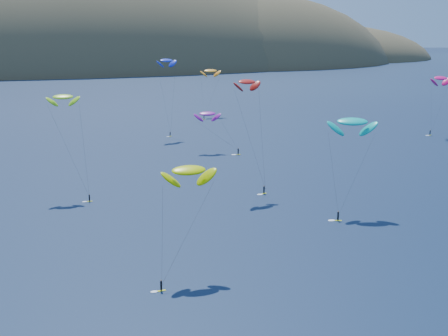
% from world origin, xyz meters
% --- Properties ---
extents(island, '(730.00, 300.00, 210.00)m').
position_xyz_m(island, '(39.40, 562.36, -10.74)').
color(island, '#3D3526').
rests_on(island, ground).
extents(kitesurfer_2, '(11.40, 9.88, 18.45)m').
position_xyz_m(kitesurfer_2, '(-1.01, 51.41, 16.07)').
color(kitesurfer_2, '#D1DC18').
rests_on(kitesurfer_2, ground).
extents(kitesurfer_3, '(7.90, 12.51, 24.12)m').
position_xyz_m(kitesurfer_3, '(-15.67, 105.60, 22.09)').
color(kitesurfer_3, '#D1DC18').
rests_on(kitesurfer_3, ground).
extents(kitesurfer_4, '(8.56, 6.48, 28.17)m').
position_xyz_m(kitesurfer_4, '(24.01, 171.25, 25.95)').
color(kitesurfer_4, '#D1DC18').
rests_on(kitesurfer_4, ground).
extents(kitesurfer_5, '(12.73, 11.86, 21.31)m').
position_xyz_m(kitesurfer_5, '(40.00, 72.82, 18.55)').
color(kitesurfer_5, '#D1DC18').
rests_on(kitesurfer_5, ground).
extents(kitesurfer_6, '(11.94, 11.37, 13.74)m').
position_xyz_m(kitesurfer_6, '(29.22, 140.43, 11.51)').
color(kitesurfer_6, '#D1DC18').
rests_on(kitesurfer_6, ground).
extents(kitesurfer_8, '(10.23, 6.01, 22.20)m').
position_xyz_m(kitesurfer_8, '(115.92, 144.32, 19.63)').
color(kitesurfer_8, '#D1DC18').
rests_on(kitesurfer_8, ground).
extents(kitesurfer_9, '(7.80, 8.77, 27.36)m').
position_xyz_m(kitesurfer_9, '(24.68, 94.39, 25.27)').
color(kitesurfer_9, '#D1DC18').
rests_on(kitesurfer_9, ground).
extents(kitesurfer_11, '(11.58, 14.20, 21.18)m').
position_xyz_m(kitesurfer_11, '(53.07, 214.03, 18.75)').
color(kitesurfer_11, '#D1DC18').
rests_on(kitesurfer_11, ground).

